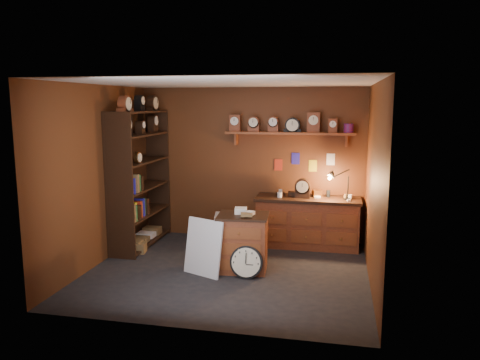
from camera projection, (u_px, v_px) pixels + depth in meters
name	position (u px, v px, depth m)	size (l,w,h in m)	color
floor	(228.00, 271.00, 6.82)	(4.00, 4.00, 0.00)	black
room_shell	(232.00, 153.00, 6.64)	(4.02, 3.62, 2.71)	#5C2F15
shelving_unit	(138.00, 173.00, 7.93)	(0.47, 1.60, 2.58)	black
workbench	(308.00, 219.00, 7.96)	(1.76, 0.66, 1.36)	brown
low_cabinet	(243.00, 240.00, 6.83)	(0.77, 0.67, 0.92)	brown
big_round_clock	(246.00, 262.00, 6.54)	(0.46, 0.16, 0.47)	black
white_panel	(204.00, 274.00, 6.71)	(0.62, 0.03, 0.82)	silver
mini_fridge	(229.00, 229.00, 8.19)	(0.57, 0.59, 0.50)	silver
floor_box_a	(138.00, 248.00, 7.66)	(0.27, 0.23, 0.16)	brown
floor_box_b	(213.00, 255.00, 7.39)	(0.19, 0.23, 0.12)	white
floor_box_c	(235.00, 242.00, 7.93)	(0.26, 0.22, 0.20)	brown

